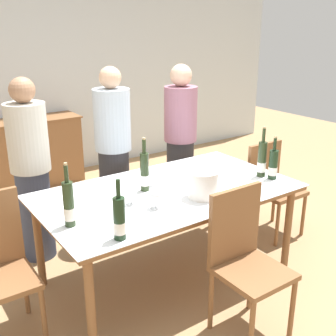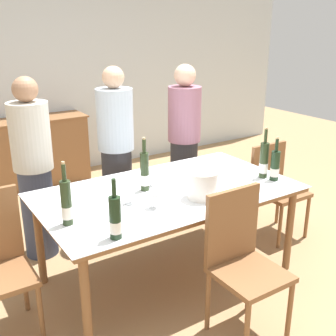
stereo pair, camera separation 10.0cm
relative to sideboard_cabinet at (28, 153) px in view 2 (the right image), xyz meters
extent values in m
plane|color=#A37F56|center=(0.35, -2.66, -0.43)|extent=(12.00, 12.00, 0.00)
cube|color=silver|center=(0.35, 0.29, 0.97)|extent=(8.00, 0.10, 2.80)
cube|color=brown|center=(0.00, 0.00, -0.01)|extent=(1.45, 0.44, 0.83)
cube|color=brown|center=(0.00, 0.00, 0.41)|extent=(1.49, 0.46, 0.02)
cylinder|color=brown|center=(-0.54, -3.12, -0.07)|extent=(0.06, 0.06, 0.71)
cylinder|color=brown|center=(1.24, -3.12, -0.07)|extent=(0.06, 0.06, 0.71)
cylinder|color=brown|center=(-0.54, -2.20, -0.07)|extent=(0.06, 0.06, 0.71)
cylinder|color=brown|center=(1.24, -2.20, -0.07)|extent=(0.06, 0.06, 0.71)
cube|color=brown|center=(0.35, -2.66, 0.30)|extent=(1.94, 1.08, 0.04)
cube|color=white|center=(0.35, -2.66, 0.32)|extent=(1.97, 1.11, 0.01)
cylinder|color=white|center=(0.48, -2.92, 0.43)|extent=(0.22, 0.22, 0.20)
cylinder|color=white|center=(0.48, -2.92, 0.52)|extent=(0.23, 0.23, 0.01)
cylinder|color=#28381E|center=(1.17, -2.85, 0.47)|extent=(0.07, 0.07, 0.29)
cylinder|color=white|center=(1.17, -2.85, 0.41)|extent=(0.07, 0.07, 0.08)
cylinder|color=#28381E|center=(1.17, -2.85, 0.68)|extent=(0.03, 0.03, 0.11)
cylinder|color=tan|center=(1.17, -2.85, 0.74)|extent=(0.02, 0.02, 0.02)
cylinder|color=#28381E|center=(-0.49, -2.79, 0.47)|extent=(0.07, 0.07, 0.29)
cylinder|color=silver|center=(-0.49, -2.79, 0.41)|extent=(0.07, 0.07, 0.08)
cylinder|color=#28381E|center=(-0.49, -2.79, 0.67)|extent=(0.03, 0.03, 0.11)
cylinder|color=tan|center=(-0.49, -2.79, 0.74)|extent=(0.02, 0.02, 0.02)
cylinder|color=black|center=(1.20, -2.94, 0.45)|extent=(0.07, 0.07, 0.24)
cylinder|color=silver|center=(1.20, -2.94, 0.39)|extent=(0.07, 0.07, 0.07)
cylinder|color=black|center=(1.20, -2.94, 0.62)|extent=(0.03, 0.03, 0.10)
cylinder|color=tan|center=(1.20, -2.94, 0.68)|extent=(0.02, 0.02, 0.02)
cylinder|color=black|center=(-0.32, -3.12, 0.46)|extent=(0.07, 0.07, 0.26)
cylinder|color=white|center=(-0.32, -3.12, 0.40)|extent=(0.07, 0.07, 0.07)
cylinder|color=black|center=(-0.32, -3.12, 0.65)|extent=(0.03, 0.03, 0.11)
cylinder|color=#28381E|center=(0.21, -2.56, 0.47)|extent=(0.07, 0.07, 0.30)
cylinder|color=white|center=(0.21, -2.56, 0.41)|extent=(0.07, 0.07, 0.08)
cylinder|color=#28381E|center=(0.21, -2.56, 0.68)|extent=(0.03, 0.03, 0.10)
cylinder|color=tan|center=(0.21, -2.56, 0.74)|extent=(0.02, 0.02, 0.02)
cylinder|color=white|center=(0.09, -2.88, 0.33)|extent=(0.07, 0.07, 0.00)
cylinder|color=white|center=(0.09, -2.88, 0.36)|extent=(0.01, 0.01, 0.06)
sphere|color=white|center=(0.09, -2.88, 0.42)|extent=(0.09, 0.09, 0.09)
cylinder|color=white|center=(-0.01, -2.73, 0.33)|extent=(0.08, 0.08, 0.00)
cylinder|color=white|center=(-0.01, -2.73, 0.36)|extent=(0.01, 0.01, 0.07)
sphere|color=white|center=(-0.01, -2.73, 0.42)|extent=(0.07, 0.07, 0.07)
cylinder|color=white|center=(0.28, -2.52, 0.33)|extent=(0.07, 0.07, 0.00)
cylinder|color=white|center=(0.28, -2.52, 0.37)|extent=(0.01, 0.01, 0.07)
sphere|color=white|center=(0.28, -2.52, 0.44)|extent=(0.09, 0.09, 0.09)
cylinder|color=brown|center=(-0.74, -2.85, -0.22)|extent=(0.03, 0.03, 0.41)
cylinder|color=brown|center=(-0.74, -2.48, -0.22)|extent=(0.03, 0.03, 0.41)
cylinder|color=brown|center=(0.22, -3.71, -0.20)|extent=(0.03, 0.03, 0.44)
cylinder|color=brown|center=(0.59, -3.71, -0.20)|extent=(0.03, 0.03, 0.44)
cylinder|color=brown|center=(0.22, -3.34, -0.20)|extent=(0.03, 0.03, 0.44)
cylinder|color=brown|center=(0.59, -3.34, -0.20)|extent=(0.03, 0.03, 0.44)
cube|color=brown|center=(0.41, -3.53, 0.04)|extent=(0.42, 0.42, 0.04)
cube|color=brown|center=(0.41, -3.34, 0.30)|extent=(0.42, 0.04, 0.50)
cylinder|color=brown|center=(1.44, -2.85, -0.21)|extent=(0.03, 0.03, 0.42)
cylinder|color=brown|center=(1.81, -2.85, -0.21)|extent=(0.03, 0.03, 0.42)
cylinder|color=brown|center=(1.44, -2.48, -0.21)|extent=(0.03, 0.03, 0.42)
cylinder|color=brown|center=(1.81, -2.48, -0.21)|extent=(0.03, 0.03, 0.42)
cube|color=brown|center=(1.63, -2.66, 0.01)|extent=(0.42, 0.42, 0.04)
cube|color=brown|center=(1.63, -2.47, 0.24)|extent=(0.42, 0.04, 0.42)
cylinder|color=#383F56|center=(-0.40, -1.75, -0.02)|extent=(0.28, 0.28, 0.80)
cylinder|color=beige|center=(-0.40, -1.75, 0.66)|extent=(0.33, 0.33, 0.56)
sphere|color=#A37556|center=(-0.40, -1.75, 1.04)|extent=(0.21, 0.21, 0.21)
cylinder|color=#2D2D33|center=(0.35, -1.80, 0.01)|extent=(0.28, 0.28, 0.87)
cylinder|color=silver|center=(0.35, -1.80, 0.72)|extent=(0.33, 0.33, 0.55)
sphere|color=#DBAD89|center=(0.35, -1.80, 1.09)|extent=(0.19, 0.19, 0.19)
cylinder|color=#2D2D33|center=(1.12, -1.79, -0.01)|extent=(0.28, 0.28, 0.83)
cylinder|color=#9E667A|center=(1.12, -1.79, 0.68)|extent=(0.33, 0.33, 0.55)
sphere|color=beige|center=(1.12, -1.79, 1.06)|extent=(0.22, 0.22, 0.22)
camera|label=1|loc=(-1.36, -5.10, 1.54)|focal=45.00mm
camera|label=2|loc=(-1.28, -5.16, 1.54)|focal=45.00mm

